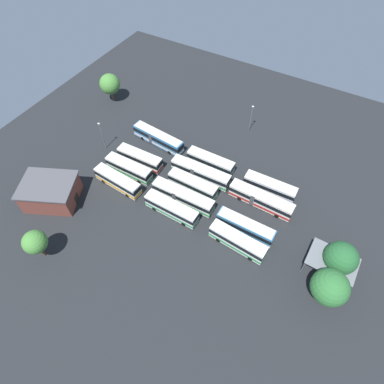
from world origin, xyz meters
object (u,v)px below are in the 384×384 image
Objects in this scene: bus_row0_slot1 at (129,168)px; bus_row2_slot3 at (261,199)px; bus_row1_slot2 at (193,185)px; bus_row2_slot0 at (238,241)px; tree_south_edge at (35,242)px; bus_row1_slot0 at (172,209)px; lamp_post_far_corner at (251,118)px; depot_building at (50,192)px; bus_row0_slot2 at (140,158)px; maintenance_shelter at (333,261)px; bus_row2_slot1 at (245,227)px; bus_row1_slot3 at (200,172)px; bus_row2_slot4 at (270,187)px; bus_row1_slot1 at (183,196)px; bus_row0_slot4 at (158,138)px; bus_row0_slot0 at (118,181)px; bus_row1_slot4 at (211,162)px; lamp_post_by_building at (102,135)px; tree_west_edge at (341,258)px; tree_east_edge at (330,287)px; tree_north_edge at (110,84)px.

bus_row0_slot1 is 0.81× the size of bus_row2_slot3.
bus_row1_slot2 is 16.67m from bus_row2_slot0.
tree_south_edge is (-31.76, -32.16, 3.28)m from bus_row2_slot3.
bus_row1_slot0 is 1.54× the size of lamp_post_far_corner.
depot_building is (-24.59, -9.71, 0.79)m from bus_row1_slot0.
maintenance_shelter reaches higher than bus_row0_slot2.
bus_row2_slot1 is at bearing -16.43° from bus_row1_slot2.
bus_row1_slot3 and bus_row2_slot4 have the same top height.
bus_row1_slot3 is (-0.02, 7.92, 0.00)m from bus_row1_slot1.
maintenance_shelter is (46.45, -13.06, 1.99)m from bus_row0_slot4.
bus_row0_slot0 and bus_row1_slot4 have the same top height.
tree_south_edge is at bearing -115.35° from bus_row1_slot4.
bus_row1_slot0 is 15.29m from bus_row2_slot0.
tree_west_edge is at bearing -4.57° from lamp_post_by_building.
depot_building is 1.58× the size of maintenance_shelter.
bus_row2_slot1 is at bearing -29.13° from bus_row1_slot3.
bus_row0_slot2 is at bearing 0.10° from lamp_post_by_building.
lamp_post_by_building is (-10.84, -0.02, 2.50)m from bus_row0_slot2.
bus_row1_slot3 is at bearing -96.69° from bus_row1_slot4.
bus_row2_slot3 is 4.21m from bus_row2_slot4.
maintenance_shelter is at bearing 6.12° from bus_row1_slot0.
bus_row1_slot1 is 33.12m from tree_east_edge.
maintenance_shelter is at bearing -17.72° from tree_north_edge.
bus_row1_slot4 is 33.74m from maintenance_shelter.
bus_row2_slot4 is 47.71m from depot_building.
tree_east_edge is at bearing -8.78° from bus_row0_slot1.
lamp_post_by_building reaches higher than bus_row2_slot4.
bus_row1_slot0 and bus_row1_slot4 have the same top height.
tree_south_edge is (-32.21, -36.35, 3.28)m from bus_row2_slot4.
lamp_post_far_corner is at bearing 81.19° from bus_row1_slot3.
bus_row2_slot0 is at bearing -26.43° from tree_north_edge.
bus_row0_slot2 is at bearing 170.22° from bus_row2_slot1.
tree_west_edge is at bearing -17.12° from tree_north_edge.
bus_row2_slot1 is (29.82, -1.19, 0.00)m from bus_row0_slot1.
bus_row1_slot0 is 1.52× the size of lamp_post_by_building.
bus_row1_slot2 is 17.01m from bus_row2_slot4.
bus_row2_slot3 is 19.53m from tree_west_edge.
bus_row2_slot3 is 1.02× the size of depot_building.
bus_row1_slot3 is 1.78× the size of lamp_post_by_building.
bus_row1_slot2 is 15.21m from bus_row2_slot1.
bus_row1_slot0 and bus_row2_slot3 have the same top height.
bus_row2_slot0 is (14.61, -8.04, 0.00)m from bus_row1_slot2.
bus_row0_slot0 is 18.75m from bus_row1_slot3.
bus_row2_slot3 is 1.82× the size of lamp_post_far_corner.
bus_row2_slot1 is at bearing 6.08° from bus_row0_slot0.
tree_north_edge is at bearing -169.28° from lamp_post_far_corner.
tree_south_edge reaches higher than bus_row2_slot0.
bus_row0_slot1 and bus_row2_slot3 have the same top height.
tree_east_edge is at bearing -4.46° from bus_row1_slot0.
bus_row1_slot0 is at bearing -1.53° from bus_row0_slot0.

